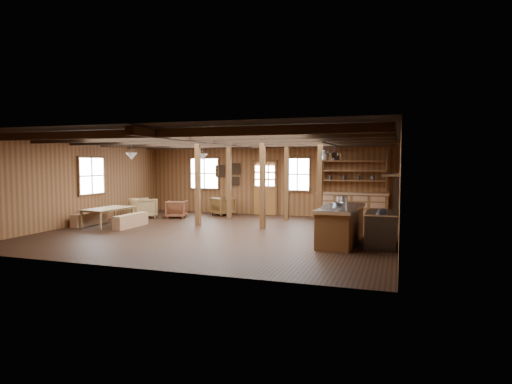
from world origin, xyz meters
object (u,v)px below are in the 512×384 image
dining_table (109,217)px  armchair_a (176,209)px  commercial_range (384,222)px  armchair_b (223,206)px  kitchen_island (341,224)px  armchair_c (143,208)px

dining_table → armchair_a: bearing=-18.2°
commercial_range → armchair_b: bearing=144.0°
kitchen_island → armchair_c: 8.04m
armchair_a → dining_table: bearing=49.3°
commercial_range → armchair_a: 8.15m
kitchen_island → dining_table: (-7.50, 0.58, -0.19)m
kitchen_island → dining_table: kitchen_island is taller
dining_table → armchair_b: 4.49m
kitchen_island → armchair_c: size_ratio=3.11×
commercial_range → armchair_c: size_ratio=2.19×
commercial_range → armchair_c: bearing=162.2°
kitchen_island → armchair_c: kitchen_island is taller
commercial_range → armchair_c: (-8.64, 2.77, -0.22)m
armchair_b → armchair_c: 3.01m
armchair_c → commercial_range: bearing=-165.5°
kitchen_island → armchair_c: (-7.59, 2.67, -0.11)m
armchair_a → armchair_b: bearing=-153.4°
armchair_a → armchair_b: armchair_b is taller
kitchen_island → commercial_range: 1.06m
armchair_a → armchair_c: bearing=2.6°
armchair_c → kitchen_island: bearing=-167.1°
kitchen_island → armchair_a: kitchen_island is taller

